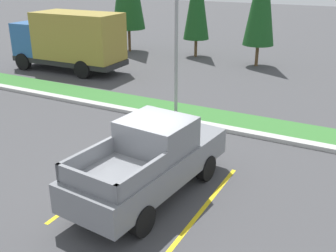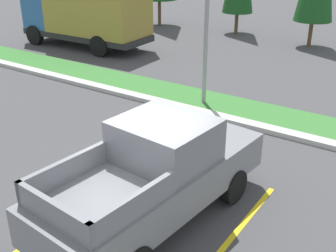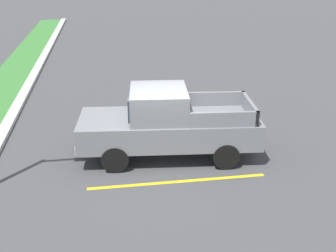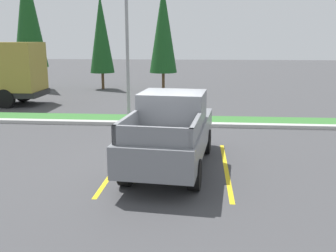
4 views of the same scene
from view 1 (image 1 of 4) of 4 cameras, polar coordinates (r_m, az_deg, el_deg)
ground_plane at (r=11.53m, az=-3.23°, el=-8.57°), size 120.00×120.00×0.00m
parking_line_near at (r=11.94m, az=-8.92°, el=-7.68°), size 0.12×4.80×0.01m
parking_line_far at (r=10.59m, az=4.99°, el=-11.64°), size 0.12×4.80×0.01m
curb_strip at (r=15.55m, az=6.30°, el=-0.03°), size 56.00×0.40×0.15m
grass_median at (r=16.53m, az=7.73°, el=1.08°), size 56.00×1.80×0.06m
pickup_truck_main at (r=10.71m, az=-2.35°, el=-4.76°), size 2.38×5.38×2.10m
cargo_truck_distant at (r=24.43m, az=-13.79°, el=11.83°), size 6.86×2.64×3.40m
street_light at (r=16.05m, az=0.98°, el=16.20°), size 0.24×1.49×7.40m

